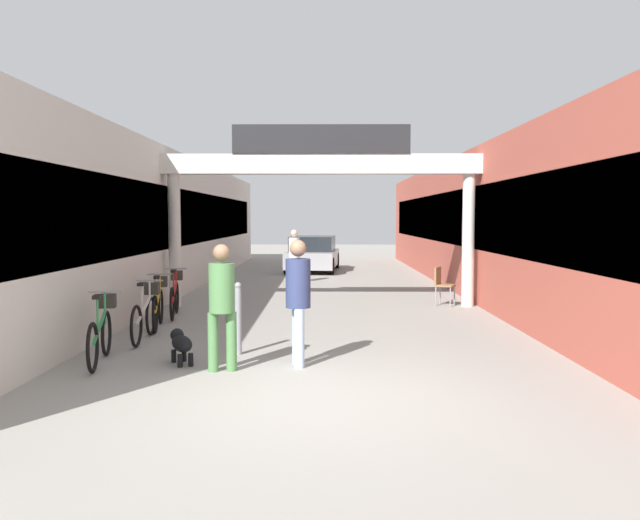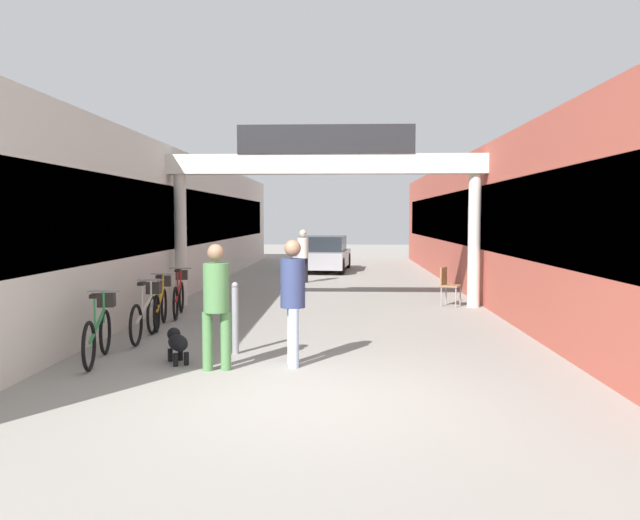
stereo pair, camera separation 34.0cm
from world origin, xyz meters
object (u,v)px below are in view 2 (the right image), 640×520
pedestrian_with_dog (216,298)px  parked_car_silver (324,254)px  cafe_chair_wood_nearer (448,283)px  bicycle_green_nearest (99,330)px  dog_on_leash (177,342)px  bicycle_red_farthest (179,294)px  bollard_post_metal (235,317)px  bicycle_silver_second (146,313)px  bicycle_orange_third (161,303)px  pedestrian_carrying_crate (303,253)px  pedestrian_companion (293,294)px

pedestrian_with_dog → parked_car_silver: size_ratio=0.41×
parked_car_silver → cafe_chair_wood_nearer: bearing=-71.2°
bicycle_green_nearest → parked_car_silver: (2.69, 15.00, 0.21)m
dog_on_leash → cafe_chair_wood_nearer: bearing=50.9°
bicycle_red_farthest → bollard_post_metal: size_ratio=1.56×
bicycle_green_nearest → bollard_post_metal: bollard_post_metal is taller
bicycle_silver_second → bicycle_orange_third: same height
pedestrian_with_dog → pedestrian_carrying_crate: pedestrian_with_dog is taller
bicycle_green_nearest → bicycle_orange_third: (0.06, 2.81, 0.00)m
dog_on_leash → cafe_chair_wood_nearer: size_ratio=0.73×
dog_on_leash → parked_car_silver: 15.16m
bicycle_silver_second → bollard_post_metal: bearing=-32.9°
pedestrian_with_dog → bicycle_silver_second: bearing=127.6°
dog_on_leash → bicycle_orange_third: (-1.08, 2.89, 0.15)m
cafe_chair_wood_nearer → bicycle_red_farthest: bearing=-164.5°
pedestrian_with_dog → bicycle_orange_third: 3.77m
bicycle_orange_third → cafe_chair_wood_nearer: (5.80, 2.90, 0.10)m
pedestrian_with_dog → bollard_post_metal: 1.10m
pedestrian_with_dog → dog_on_leash: (-0.65, 0.42, -0.68)m
pedestrian_companion → cafe_chair_wood_nearer: bearing=62.5°
bicycle_green_nearest → bicycle_red_farthest: (0.05, 4.11, 0.00)m
dog_on_leash → bicycle_orange_third: bicycle_orange_third is taller
parked_car_silver → bollard_post_metal: bearing=-93.3°
pedestrian_with_dog → bollard_post_metal: size_ratio=1.56×
bicycle_orange_third → bollard_post_metal: (1.80, -2.30, 0.11)m
bollard_post_metal → pedestrian_companion: bearing=-37.7°
pedestrian_carrying_crate → bollard_post_metal: bearing=-91.9°
bicycle_silver_second → parked_car_silver: parked_car_silver is taller
pedestrian_companion → bollard_post_metal: size_ratio=1.61×
pedestrian_companion → bicycle_red_farthest: pedestrian_companion is taller
dog_on_leash → bicycle_orange_third: bearing=110.6°
bicycle_silver_second → parked_car_silver: size_ratio=0.41×
bicycle_silver_second → cafe_chair_wood_nearer: size_ratio=1.90×
pedestrian_carrying_crate → bicycle_red_farthest: pedestrian_carrying_crate is taller
bicycle_silver_second → bicycle_orange_third: size_ratio=1.01×
dog_on_leash → bicycle_orange_third: size_ratio=0.39×
bicycle_red_farthest → bicycle_green_nearest: bearing=-90.7°
pedestrian_companion → bicycle_silver_second: pedestrian_companion is taller
pedestrian_companion → pedestrian_carrying_crate: pedestrian_companion is taller
bicycle_green_nearest → parked_car_silver: 15.24m
pedestrian_carrying_crate → bollard_post_metal: 10.17m
parked_car_silver → bicycle_silver_second: bearing=-100.7°
bicycle_green_nearest → pedestrian_carrying_crate: bearing=78.4°
bicycle_silver_second → bollard_post_metal: size_ratio=1.57×
pedestrian_with_dog → bollard_post_metal: (0.07, 1.01, -0.42)m
bicycle_silver_second → cafe_chair_wood_nearer: bicycle_silver_second is taller
parked_car_silver → bicycle_red_farthest: bearing=-103.6°
dog_on_leash → bollard_post_metal: bollard_post_metal is taller
bicycle_red_farthest → dog_on_leash: bearing=-75.4°
bicycle_green_nearest → bicycle_red_farthest: same height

